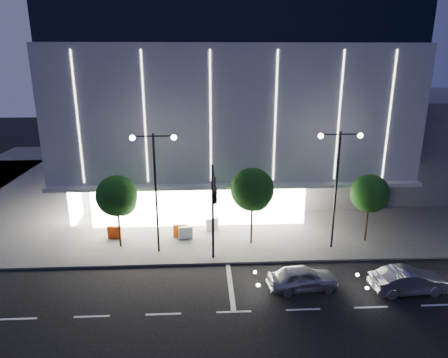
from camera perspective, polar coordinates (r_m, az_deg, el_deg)
ground at (r=25.19m, az=-3.60°, el=-16.59°), size 160.00×160.00×0.00m
sidewalk_museum at (r=47.32m, az=2.64°, el=-0.14°), size 70.00×40.00×0.15m
museum at (r=43.66m, az=0.34°, el=10.78°), size 30.00×25.80×18.00m
annex_building at (r=52.56m, az=26.26°, el=5.38°), size 16.00×20.00×10.00m
traffic_mast at (r=25.93m, az=-1.54°, el=-3.09°), size 0.33×5.89×7.07m
street_lamp_west at (r=28.37m, az=-9.81°, el=0.40°), size 3.16×0.36×9.00m
street_lamp_east at (r=29.76m, az=15.89°, el=0.77°), size 3.16×0.36×9.00m
tree_left at (r=30.39m, az=-15.00°, el=-2.63°), size 3.02×3.02×5.72m
tree_mid at (r=29.85m, az=4.09°, el=-1.83°), size 3.25×3.25×6.15m
tree_right at (r=32.35m, az=20.11°, el=-2.20°), size 2.91×2.91×5.51m
car_lead at (r=26.07m, az=11.15°, el=-13.70°), size 4.57×2.22×1.50m
car_second at (r=27.74m, az=24.87°, el=-13.05°), size 4.71×1.87×1.53m
barrier_a at (r=33.07m, az=-15.37°, el=-7.36°), size 1.12×0.40×1.00m
barrier_b at (r=31.95m, az=-5.49°, el=-7.68°), size 1.12×0.40×1.00m
barrier_c at (r=32.41m, az=-6.29°, el=-7.34°), size 1.11×0.30×1.00m
barrier_d at (r=33.40m, az=-1.75°, el=-6.48°), size 1.11×0.68×1.00m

